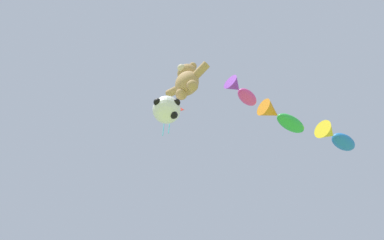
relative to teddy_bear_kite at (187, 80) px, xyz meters
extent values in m
ellipsoid|color=tan|center=(0.00, 0.01, -0.24)|extent=(0.86, 0.73, 1.05)
sphere|color=tan|center=(0.00, 0.01, 0.53)|extent=(0.72, 0.72, 0.72)
sphere|color=beige|center=(0.00, -0.30, 0.48)|extent=(0.30, 0.30, 0.30)
sphere|color=tan|center=(-0.26, 0.01, 0.81)|extent=(0.29, 0.29, 0.29)
cylinder|color=tan|center=(-0.62, 0.01, -0.06)|extent=(0.62, 0.28, 0.49)
sphere|color=tan|center=(-0.24, 0.01, -0.74)|extent=(0.39, 0.39, 0.39)
sphere|color=tan|center=(0.26, 0.01, 0.81)|extent=(0.29, 0.29, 0.29)
cylinder|color=tan|center=(0.62, 0.01, -0.06)|extent=(0.62, 0.28, 0.49)
sphere|color=tan|center=(0.24, 0.01, -0.74)|extent=(0.39, 0.39, 0.39)
sphere|color=white|center=(-0.66, -0.17, -1.49)|extent=(0.88, 0.88, 0.88)
sphere|color=black|center=(-0.25, -0.17, -1.49)|extent=(0.25, 0.25, 0.25)
sphere|color=black|center=(-0.74, 0.10, -1.21)|extent=(0.25, 0.25, 0.25)
sphere|color=black|center=(-0.66, -0.56, -1.56)|extent=(0.25, 0.25, 0.25)
sphere|color=black|center=(-0.47, -0.03, -1.82)|extent=(0.25, 0.25, 0.25)
ellipsoid|color=#E53F9E|center=(0.98, 2.57, 1.20)|extent=(0.66, 1.02, 0.46)
cone|color=purple|center=(0.89, 1.83, 1.20)|extent=(0.74, 0.60, 0.68)
sphere|color=black|center=(1.02, 2.87, 1.32)|extent=(0.12, 0.12, 0.12)
ellipsoid|color=green|center=(1.66, 4.94, 1.35)|extent=(1.05, 1.58, 0.55)
cone|color=orange|center=(1.32, 3.86, 1.35)|extent=(1.01, 1.01, 0.81)
sphere|color=black|center=(1.80, 5.38, 1.50)|extent=(0.14, 0.14, 0.14)
ellipsoid|color=blue|center=(2.96, 7.63, 1.61)|extent=(1.08, 1.45, 0.62)
cone|color=yellow|center=(2.67, 6.67, 1.61)|extent=(1.08, 0.95, 0.92)
sphere|color=black|center=(3.09, 8.02, 1.78)|extent=(0.16, 0.16, 0.16)
cube|color=red|center=(-2.89, 1.92, 3.68)|extent=(1.03, 1.13, 1.51)
cylinder|color=#19ADB2|center=(-3.08, 1.87, 2.32)|extent=(0.03, 0.07, 1.77)
cylinder|color=#19ADB2|center=(-2.70, 1.88, 2.23)|extent=(0.03, 0.04, 1.95)
camera|label=1|loc=(3.03, -3.33, -9.41)|focal=28.00mm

